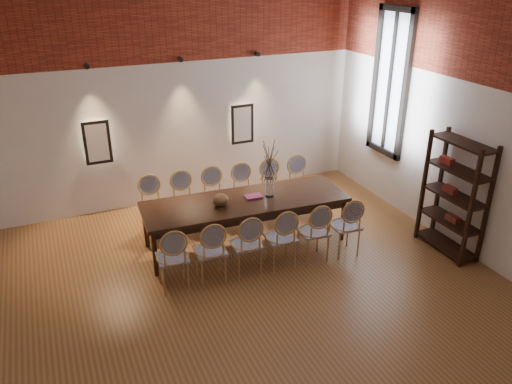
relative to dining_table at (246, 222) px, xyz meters
name	(u,v)px	position (x,y,z in m)	size (l,w,h in m)	color
floor	(251,305)	(-0.54, -1.46, -0.39)	(7.00, 7.00, 0.02)	#956335
wall_back	(169,92)	(-0.54, 2.09, 1.62)	(7.00, 0.10, 4.00)	silver
wall_front	(512,378)	(-0.54, -5.01, 1.62)	(7.00, 0.10, 4.00)	silver
wall_right	(486,123)	(3.01, -1.46, 1.62)	(0.10, 7.00, 4.00)	silver
brick_band_back	(164,15)	(-0.54, 2.02, 2.88)	(7.00, 0.02, 1.50)	maroon
brick_band_right	(500,28)	(2.94, -1.46, 2.88)	(0.02, 7.00, 1.50)	maroon
niche_left	(97,142)	(-1.84, 1.99, 0.93)	(0.36, 0.06, 0.66)	#FFEAC6
niche_right	(242,124)	(0.76, 1.99, 0.93)	(0.36, 0.06, 0.66)	#FFEAC6
spot_fixture_left	(87,66)	(-1.84, 1.96, 2.17)	(0.08, 0.08, 0.10)	black
spot_fixture_mid	(180,60)	(-0.34, 1.96, 2.17)	(0.08, 0.08, 0.10)	black
spot_fixture_right	(257,54)	(1.06, 1.96, 2.17)	(0.08, 0.08, 0.10)	black
window_glass	(391,83)	(2.92, 0.54, 1.77)	(0.02, 0.78, 2.38)	silver
window_frame	(390,83)	(2.90, 0.54, 1.77)	(0.08, 0.90, 2.50)	black
window_mullion	(390,83)	(2.90, 0.54, 1.77)	(0.06, 0.06, 2.40)	black
dining_table	(246,222)	(0.00, 0.00, 0.00)	(3.10, 1.00, 0.75)	black
chair_near_a	(172,257)	(-1.34, -0.69, 0.09)	(0.44, 0.44, 0.94)	tan
chair_near_b	(210,250)	(-0.82, -0.73, 0.09)	(0.44, 0.44, 0.94)	tan
chair_near_c	(246,244)	(-0.31, -0.76, 0.09)	(0.44, 0.44, 0.94)	tan
chair_near_d	(280,237)	(0.21, -0.79, 0.09)	(0.44, 0.44, 0.94)	tan
chair_near_e	(313,231)	(0.72, -0.83, 0.09)	(0.44, 0.44, 0.94)	tan
chair_near_f	(345,225)	(1.24, -0.86, 0.09)	(0.44, 0.44, 0.94)	tan
chair_far_a	(153,208)	(-1.24, 0.86, 0.09)	(0.44, 0.44, 0.94)	tan
chair_far_b	(185,203)	(-0.72, 0.83, 0.09)	(0.44, 0.44, 0.94)	tan
chair_far_c	(216,198)	(-0.21, 0.79, 0.09)	(0.44, 0.44, 0.94)	tan
chair_far_d	(245,194)	(0.31, 0.76, 0.09)	(0.44, 0.44, 0.94)	tan
chair_far_e	(273,190)	(0.82, 0.73, 0.09)	(0.44, 0.44, 0.94)	tan
chair_far_f	(301,185)	(1.34, 0.69, 0.09)	(0.44, 0.44, 0.94)	tan
vase	(269,187)	(0.38, -0.02, 0.53)	(0.14, 0.14, 0.30)	silver
dried_branches	(269,160)	(0.38, -0.02, 0.98)	(0.50, 0.50, 0.70)	#443926
bowl	(221,200)	(-0.40, -0.02, 0.46)	(0.24, 0.24, 0.18)	brown
book	(254,197)	(0.15, 0.03, 0.39)	(0.26, 0.18, 0.03)	#8C2D6C
shelving_rack	(454,196)	(2.74, -1.40, 0.53)	(0.38, 1.00, 1.80)	black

